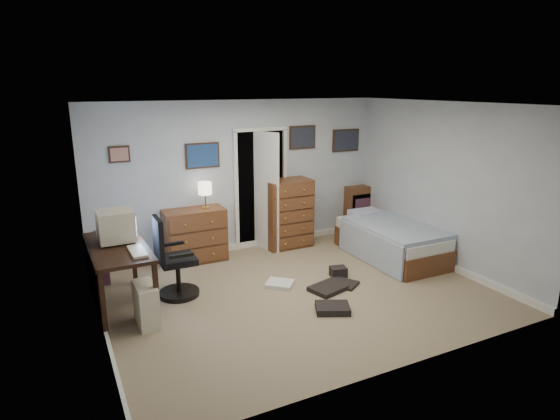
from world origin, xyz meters
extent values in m
cube|color=#84715B|center=(0.00, 0.00, -0.01)|extent=(5.00, 4.00, 0.02)
cube|color=black|center=(-2.20, 0.57, 0.81)|extent=(0.70, 1.46, 0.04)
cube|color=black|center=(-2.48, -0.12, 0.40)|extent=(0.06, 0.06, 0.79)
cube|color=black|center=(-1.90, -0.11, 0.40)|extent=(0.06, 0.06, 0.79)
cube|color=black|center=(-2.50, 1.24, 0.40)|extent=(0.06, 0.06, 0.79)
cube|color=black|center=(-1.92, 1.25, 0.40)|extent=(0.06, 0.06, 0.79)
cube|color=black|center=(-2.51, 0.56, 0.45)|extent=(0.06, 1.34, 0.56)
cube|color=beige|center=(-2.18, 0.72, 1.05)|extent=(0.43, 0.41, 0.38)
cube|color=#8CB2F2|center=(-1.96, 0.72, 1.05)|extent=(0.02, 0.31, 0.24)
cube|color=beige|center=(-2.18, 0.72, 0.85)|extent=(0.28, 0.28, 0.02)
cube|color=beige|center=(-2.02, 0.22, 0.85)|extent=(0.18, 0.45, 0.03)
cube|color=beige|center=(-2.00, 0.02, 0.25)|extent=(0.23, 0.47, 0.50)
cube|color=black|center=(-1.88, 0.02, 0.25)|extent=(0.01, 0.33, 0.39)
cylinder|color=black|center=(-1.46, 0.62, 0.03)|extent=(0.54, 0.54, 0.06)
cylinder|color=black|center=(-1.46, 0.62, 0.26)|extent=(0.06, 0.06, 0.41)
cube|color=black|center=(-1.46, 0.62, 0.50)|extent=(0.46, 0.46, 0.08)
cube|color=black|center=(-1.69, 0.62, 0.82)|extent=(0.06, 0.41, 0.57)
cube|color=black|center=(-1.47, 0.37, 0.65)|extent=(0.31, 0.05, 0.04)
cube|color=black|center=(-1.46, 0.87, 0.65)|extent=(0.31, 0.05, 0.04)
cube|color=maroon|center=(-2.32, 1.46, 0.39)|extent=(0.16, 0.16, 0.78)
cube|color=brown|center=(-0.90, 1.77, 0.42)|extent=(0.96, 0.49, 0.85)
cylinder|color=gold|center=(-0.70, 1.77, 0.86)|extent=(0.13, 0.13, 0.02)
cylinder|color=gold|center=(-0.70, 1.77, 0.99)|extent=(0.03, 0.03, 0.25)
cylinder|color=beige|center=(-0.70, 1.77, 1.17)|extent=(0.21, 0.21, 0.19)
cube|color=black|center=(0.35, 2.30, 1.00)|extent=(0.90, 0.60, 2.00)
cube|color=white|center=(-0.10, 1.97, 1.00)|extent=(0.06, 0.05, 2.00)
cube|color=white|center=(0.80, 1.97, 1.00)|extent=(0.06, 0.05, 2.00)
cube|color=white|center=(0.35, 1.97, 2.02)|extent=(0.96, 0.05, 0.06)
cube|color=white|center=(0.31, 1.86, 1.00)|extent=(0.31, 0.77, 2.00)
sphere|color=gold|center=(0.62, 1.71, 1.00)|extent=(0.06, 0.06, 0.06)
cube|color=brown|center=(0.75, 1.75, 0.59)|extent=(0.81, 0.48, 1.18)
cube|color=brown|center=(2.56, 1.88, 0.44)|extent=(0.99, 0.26, 0.89)
cube|color=black|center=(2.56, 1.80, 0.61)|extent=(0.91, 0.11, 0.30)
cube|color=maroon|center=(2.56, 1.80, 0.57)|extent=(0.79, 0.13, 0.22)
cube|color=brown|center=(2.00, 0.52, 0.17)|extent=(0.96, 1.90, 0.33)
cube|color=white|center=(2.00, 0.52, 0.42)|extent=(0.92, 1.86, 0.17)
cube|color=#4D658F|center=(2.00, 0.43, 0.52)|extent=(1.01, 1.61, 0.09)
cube|color=#4D658F|center=(1.50, 0.43, 0.26)|extent=(0.05, 1.61, 0.51)
cube|color=#7980C2|center=(2.01, 1.23, 0.56)|extent=(0.52, 0.36, 0.12)
cube|color=#331E11|center=(-1.90, 1.98, 1.75)|extent=(0.30, 0.03, 0.24)
cube|color=#8E4D4D|center=(-1.90, 1.96, 1.75)|extent=(0.25, 0.01, 0.19)
cube|color=#331E11|center=(-0.65, 1.98, 1.65)|extent=(0.55, 0.03, 0.40)
cube|color=#0E4D62|center=(-0.65, 1.96, 1.65)|extent=(0.50, 0.01, 0.35)
cube|color=#331E11|center=(1.15, 1.98, 1.85)|extent=(0.50, 0.03, 0.40)
cube|color=black|center=(1.15, 1.96, 1.85)|extent=(0.45, 0.01, 0.35)
cube|color=#331E11|center=(2.05, 1.98, 1.75)|extent=(0.55, 0.03, 0.40)
cube|color=black|center=(2.05, 1.96, 1.75)|extent=(0.50, 0.01, 0.35)
cube|color=black|center=(0.80, 0.21, 0.07)|extent=(0.26, 0.23, 0.15)
cube|color=black|center=(0.68, -0.06, 0.02)|extent=(0.49, 0.52, 0.04)
cube|color=black|center=(0.13, -0.68, 0.04)|extent=(0.51, 0.46, 0.08)
cube|color=silver|center=(-0.12, 0.30, 0.03)|extent=(0.48, 0.47, 0.05)
cube|color=black|center=(0.40, -0.14, 0.03)|extent=(0.55, 0.48, 0.06)
camera|label=1|loc=(-2.81, -5.14, 2.73)|focal=30.00mm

